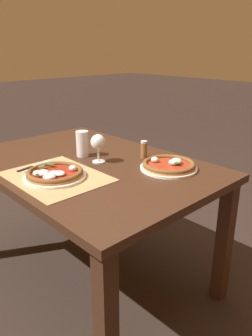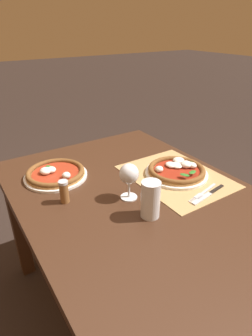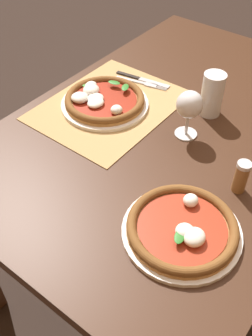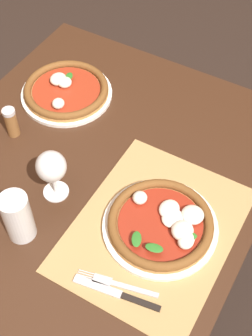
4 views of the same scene
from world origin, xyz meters
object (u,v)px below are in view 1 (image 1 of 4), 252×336
at_px(pint_glass, 82,144).
at_px(knife, 35,166).
at_px(wine_glass, 98,143).
at_px(fork, 39,166).
at_px(pizza_near, 54,174).
at_px(pizza_far, 169,165).
at_px(pepper_shaker, 144,149).

height_order(pint_glass, knife, pint_glass).
height_order(wine_glass, fork, wine_glass).
bearing_deg(pizza_near, pint_glass, 121.52).
bearing_deg(knife, pizza_far, 43.89).
relative_size(pint_glass, fork, 0.73).
bearing_deg(knife, wine_glass, 59.66).
bearing_deg(pizza_near, knife, 176.89).
relative_size(pizza_near, wine_glass, 1.91).
bearing_deg(fork, knife, -152.16).
xyz_separation_m(pizza_far, pint_glass, (-0.48, -0.19, 0.05)).
relative_size(pizza_near, knife, 1.37).
xyz_separation_m(pizza_near, pizza_far, (0.29, 0.49, -0.00)).
relative_size(pizza_far, wine_glass, 1.88).
height_order(pizza_near, knife, pizza_near).
distance_m(pizza_near, pepper_shaker, 0.54).
bearing_deg(pizza_far, knife, -136.11).
relative_size(wine_glass, pint_glass, 1.07).
bearing_deg(wine_glass, fork, -118.16).
relative_size(pizza_far, fork, 1.47).
bearing_deg(pizza_far, pint_glass, -158.18).
height_order(pizza_near, wine_glass, wine_glass).
distance_m(pizza_near, pint_glass, 0.36).
xyz_separation_m(pint_glass, knife, (-0.02, -0.29, -0.06)).
bearing_deg(pepper_shaker, fork, -117.25).
relative_size(pizza_far, knife, 1.36).
distance_m(pizza_near, knife, 0.21).
bearing_deg(fork, pizza_far, 44.42).
bearing_deg(wine_glass, pizza_near, -82.34).
distance_m(pizza_near, pizza_far, 0.57).
bearing_deg(pepper_shaker, pizza_near, -97.91).
bearing_deg(pint_glass, knife, -94.80).
xyz_separation_m(fork, knife, (-0.02, -0.01, 0.00)).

